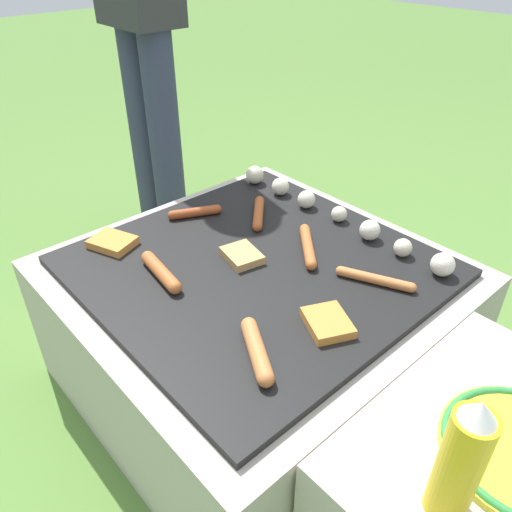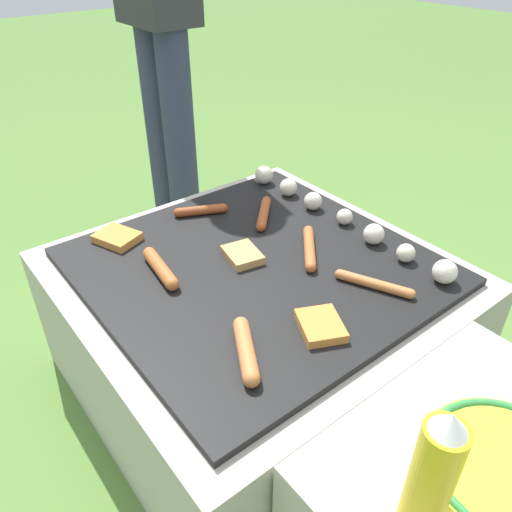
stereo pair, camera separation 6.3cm
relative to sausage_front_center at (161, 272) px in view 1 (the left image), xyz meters
The scene contains 13 objects.
ground_plane 0.47m from the sausage_front_center, 62.93° to the left, with size 14.00×14.00×0.00m, color #567F38.
grill 0.31m from the sausage_front_center, 62.93° to the left, with size 0.85×0.85×0.39m.
sausage_front_center is the anchor object (origin of this frame).
sausage_back_left 0.36m from the sausage_front_center, 66.08° to the left, with size 0.15×0.13×0.03m.
sausage_back_right 0.33m from the sausage_front_center, ahead, with size 0.15×0.10×0.03m.
sausage_mid_right 0.29m from the sausage_front_center, 128.43° to the left, with size 0.08×0.14×0.03m.
sausage_front_right 0.48m from the sausage_front_center, 45.43° to the left, with size 0.17×0.09×0.02m.
sausage_mid_left 0.35m from the sausage_front_center, 99.37° to the left, with size 0.13×0.13×0.03m.
bread_slice_left 0.20m from the sausage_front_center, 70.43° to the left, with size 0.11×0.09×0.02m.
bread_slice_center 0.39m from the sausage_front_center, 23.21° to the left, with size 0.12×0.12×0.02m.
bread_slice_right 0.19m from the sausage_front_center, behind, with size 0.13×0.11×0.02m.
mushroom_row 0.49m from the sausage_front_center, 79.82° to the left, with size 0.70×0.06×0.06m.
condiment_bottle 0.72m from the sausage_front_center, ahead, with size 0.06×0.06×0.22m.
Camera 1 is at (0.72, -0.65, 1.07)m, focal length 35.00 mm.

